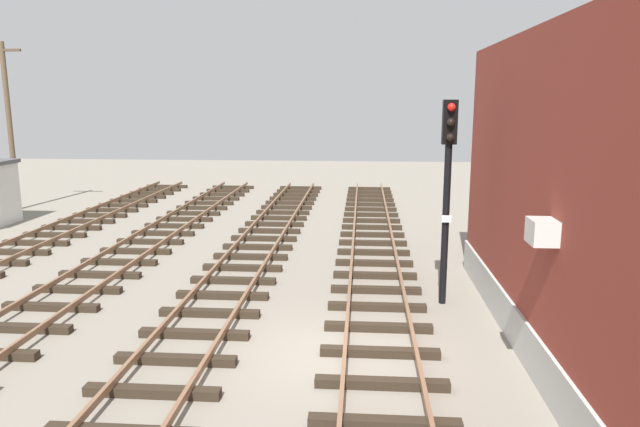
{
  "coord_description": "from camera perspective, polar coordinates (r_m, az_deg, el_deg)",
  "views": [
    {
      "loc": [
        0.43,
        -11.28,
        5.23
      ],
      "look_at": [
        -1.02,
        8.19,
        1.42
      ],
      "focal_mm": 32.31,
      "sensor_mm": 36.0,
      "label": 1
    }
  ],
  "objects": [
    {
      "name": "ground_plane",
      "position": [
        12.44,
        1.94,
        -13.84
      ],
      "size": [
        80.0,
        80.0,
        0.0
      ],
      "primitive_type": "plane",
      "color": "gray"
    },
    {
      "name": "track_near_building",
      "position": [
        12.38,
        5.96,
        -13.37
      ],
      "size": [
        2.5,
        47.36,
        0.32
      ],
      "color": "#2D2319",
      "rests_on": "ground"
    },
    {
      "name": "signal_mast",
      "position": [
        14.92,
        12.51,
        3.41
      ],
      "size": [
        0.36,
        0.4,
        5.28
      ],
      "color": "black",
      "rests_on": "ground"
    },
    {
      "name": "track_far",
      "position": [
        14.67,
        -29.12,
        -10.79
      ],
      "size": [
        2.5,
        47.36,
        0.32
      ],
      "color": "#2D2319",
      "rests_on": "ground"
    },
    {
      "name": "utility_pole_far",
      "position": [
        31.65,
        -28.39,
        7.84
      ],
      "size": [
        1.8,
        0.24,
        7.99
      ],
      "color": "brown",
      "rests_on": "ground"
    },
    {
      "name": "track_centre",
      "position": [
        12.93,
        -13.19,
        -12.54
      ],
      "size": [
        2.5,
        47.36,
        0.32
      ],
      "color": "#2D2319",
      "rests_on": "ground"
    }
  ]
}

